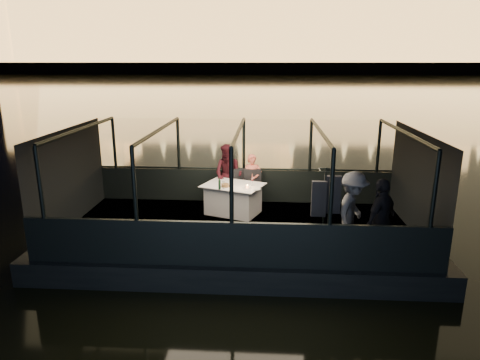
# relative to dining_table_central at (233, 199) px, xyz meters

# --- Properties ---
(river_water) EXTENTS (500.00, 500.00, 0.00)m
(river_water) POSITION_rel_dining_table_central_xyz_m (0.21, 79.03, -0.89)
(river_water) COLOR black
(river_water) RESTS_ON ground
(boat_hull) EXTENTS (8.60, 4.40, 1.00)m
(boat_hull) POSITION_rel_dining_table_central_xyz_m (0.21, -0.97, -0.89)
(boat_hull) COLOR black
(boat_hull) RESTS_ON river_water
(boat_deck) EXTENTS (8.00, 4.00, 0.04)m
(boat_deck) POSITION_rel_dining_table_central_xyz_m (0.21, -0.97, -0.41)
(boat_deck) COLOR black
(boat_deck) RESTS_ON boat_hull
(gunwale_port) EXTENTS (8.00, 0.08, 0.90)m
(gunwale_port) POSITION_rel_dining_table_central_xyz_m (0.21, 1.03, 0.06)
(gunwale_port) COLOR black
(gunwale_port) RESTS_ON boat_deck
(gunwale_starboard) EXTENTS (8.00, 0.08, 0.90)m
(gunwale_starboard) POSITION_rel_dining_table_central_xyz_m (0.21, -2.97, 0.06)
(gunwale_starboard) COLOR black
(gunwale_starboard) RESTS_ON boat_deck
(cabin_glass_port) EXTENTS (8.00, 0.02, 1.40)m
(cabin_glass_port) POSITION_rel_dining_table_central_xyz_m (0.21, 1.03, 1.21)
(cabin_glass_port) COLOR #99B2B2
(cabin_glass_port) RESTS_ON gunwale_port
(cabin_glass_starboard) EXTENTS (8.00, 0.02, 1.40)m
(cabin_glass_starboard) POSITION_rel_dining_table_central_xyz_m (0.21, -2.97, 1.21)
(cabin_glass_starboard) COLOR #99B2B2
(cabin_glass_starboard) RESTS_ON gunwale_starboard
(cabin_roof_glass) EXTENTS (8.00, 4.00, 0.02)m
(cabin_roof_glass) POSITION_rel_dining_table_central_xyz_m (0.21, -0.97, 1.91)
(cabin_roof_glass) COLOR #99B2B2
(cabin_roof_glass) RESTS_ON boat_deck
(end_wall_fore) EXTENTS (0.02, 4.00, 2.30)m
(end_wall_fore) POSITION_rel_dining_table_central_xyz_m (-3.79, -0.97, 0.76)
(end_wall_fore) COLOR black
(end_wall_fore) RESTS_ON boat_deck
(end_wall_aft) EXTENTS (0.02, 4.00, 2.30)m
(end_wall_aft) POSITION_rel_dining_table_central_xyz_m (4.21, -0.97, 0.76)
(end_wall_aft) COLOR black
(end_wall_aft) RESTS_ON boat_deck
(canopy_ribs) EXTENTS (8.00, 4.00, 2.30)m
(canopy_ribs) POSITION_rel_dining_table_central_xyz_m (0.21, -0.97, 0.76)
(canopy_ribs) COLOR black
(canopy_ribs) RESTS_ON boat_deck
(embankment) EXTENTS (400.00, 140.00, 6.00)m
(embankment) POSITION_rel_dining_table_central_xyz_m (0.21, 209.03, 0.11)
(embankment) COLOR #423D33
(embankment) RESTS_ON ground
(dining_table_central) EXTENTS (1.73, 1.50, 0.77)m
(dining_table_central) POSITION_rel_dining_table_central_xyz_m (0.00, 0.00, 0.00)
(dining_table_central) COLOR silver
(dining_table_central) RESTS_ON boat_deck
(chair_port_left) EXTENTS (0.58, 0.58, 1.00)m
(chair_port_left) POSITION_rel_dining_table_central_xyz_m (0.08, 0.45, 0.06)
(chair_port_left) COLOR black
(chair_port_left) RESTS_ON boat_deck
(chair_port_right) EXTENTS (0.50, 0.50, 1.00)m
(chair_port_right) POSITION_rel_dining_table_central_xyz_m (0.47, 0.45, 0.06)
(chair_port_right) COLOR black
(chair_port_right) RESTS_ON boat_deck
(coat_stand) EXTENTS (0.56, 0.48, 1.82)m
(coat_stand) POSITION_rel_dining_table_central_xyz_m (1.99, -2.34, 0.51)
(coat_stand) COLOR black
(coat_stand) RESTS_ON boat_deck
(person_woman_coral) EXTENTS (0.53, 0.37, 1.40)m
(person_woman_coral) POSITION_rel_dining_table_central_xyz_m (0.46, 0.72, 0.36)
(person_woman_coral) COLOR #EE6E56
(person_woman_coral) RESTS_ON boat_deck
(person_man_maroon) EXTENTS (0.96, 0.86, 1.66)m
(person_man_maroon) POSITION_rel_dining_table_central_xyz_m (-0.18, 0.72, 0.36)
(person_man_maroon) COLOR #3B1017
(person_man_maroon) RESTS_ON boat_deck
(passenger_stripe) EXTENTS (1.01, 1.25, 1.69)m
(passenger_stripe) POSITION_rel_dining_table_central_xyz_m (2.59, -2.09, 0.47)
(passenger_stripe) COLOR silver
(passenger_stripe) RESTS_ON boat_deck
(passenger_dark) EXTENTS (0.96, 1.00, 1.66)m
(passenger_dark) POSITION_rel_dining_table_central_xyz_m (3.07, -2.45, 0.47)
(passenger_dark) COLOR black
(passenger_dark) RESTS_ON boat_deck
(wine_bottle) EXTENTS (0.07, 0.07, 0.28)m
(wine_bottle) POSITION_rel_dining_table_central_xyz_m (-0.30, -0.42, 0.53)
(wine_bottle) COLOR #12331C
(wine_bottle) RESTS_ON dining_table_central
(bread_basket) EXTENTS (0.20, 0.20, 0.08)m
(bread_basket) POSITION_rel_dining_table_central_xyz_m (-0.18, -0.21, 0.42)
(bread_basket) COLOR brown
(bread_basket) RESTS_ON dining_table_central
(amber_candle) EXTENTS (0.07, 0.07, 0.08)m
(amber_candle) POSITION_rel_dining_table_central_xyz_m (0.37, -0.29, 0.42)
(amber_candle) COLOR #FF8A3F
(amber_candle) RESTS_ON dining_table_central
(plate_near) EXTENTS (0.28, 0.28, 0.01)m
(plate_near) POSITION_rel_dining_table_central_xyz_m (0.60, -0.38, 0.39)
(plate_near) COLOR silver
(plate_near) RESTS_ON dining_table_central
(plate_far) EXTENTS (0.32, 0.32, 0.02)m
(plate_far) POSITION_rel_dining_table_central_xyz_m (-0.07, -0.06, 0.39)
(plate_far) COLOR silver
(plate_far) RESTS_ON dining_table_central
(wine_glass_white) EXTENTS (0.08, 0.08, 0.20)m
(wine_glass_white) POSITION_rel_dining_table_central_xyz_m (-0.20, -0.40, 0.48)
(wine_glass_white) COLOR white
(wine_glass_white) RESTS_ON dining_table_central
(wine_glass_red) EXTENTS (0.08, 0.08, 0.19)m
(wine_glass_red) POSITION_rel_dining_table_central_xyz_m (0.49, -0.06, 0.48)
(wine_glass_red) COLOR white
(wine_glass_red) RESTS_ON dining_table_central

